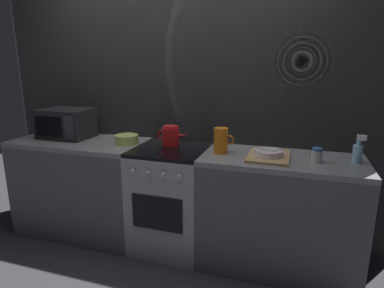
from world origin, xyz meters
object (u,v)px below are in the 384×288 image
(stove_unit, at_px, (171,198))
(dish_pile, at_px, (269,155))
(pitcher, at_px, (221,141))
(spray_bottle, at_px, (358,152))
(kettle, at_px, (171,136))
(microwave, at_px, (66,123))
(spice_jar, at_px, (317,155))
(mixing_bowl, at_px, (127,139))

(stove_unit, distance_m, dish_pile, 0.93)
(pitcher, bearing_deg, spray_bottle, 2.58)
(kettle, bearing_deg, dish_pile, -9.46)
(microwave, distance_m, pitcher, 1.51)
(stove_unit, xyz_separation_m, spray_bottle, (1.41, 0.03, 0.53))
(spice_jar, bearing_deg, pitcher, 178.12)
(stove_unit, relative_size, mixing_bowl, 4.50)
(microwave, height_order, dish_pile, microwave)
(dish_pile, bearing_deg, stove_unit, 177.74)
(stove_unit, xyz_separation_m, mixing_bowl, (-0.42, 0.02, 0.49))
(microwave, xyz_separation_m, pitcher, (1.51, -0.07, -0.03))
(spice_jar, height_order, spray_bottle, spray_bottle)
(mixing_bowl, relative_size, spice_jar, 1.90)
(microwave, xyz_separation_m, mixing_bowl, (0.66, -0.05, -0.10))
(spray_bottle, bearing_deg, dish_pile, -173.96)
(stove_unit, bearing_deg, dish_pile, -2.26)
(microwave, bearing_deg, spray_bottle, -0.70)
(stove_unit, distance_m, microwave, 1.23)
(dish_pile, height_order, spice_jar, spice_jar)
(pitcher, bearing_deg, dish_pile, -3.12)
(kettle, distance_m, dish_pile, 0.85)
(pitcher, bearing_deg, stove_unit, 178.49)
(stove_unit, height_order, spice_jar, spice_jar)
(pitcher, distance_m, spray_bottle, 0.98)
(stove_unit, xyz_separation_m, spice_jar, (1.13, -0.03, 0.50))
(spice_jar, bearing_deg, dish_pile, 179.49)
(microwave, relative_size, dish_pile, 1.15)
(stove_unit, bearing_deg, mixing_bowl, 177.88)
(spray_bottle, bearing_deg, kettle, 177.01)
(kettle, distance_m, pitcher, 0.48)
(kettle, distance_m, spray_bottle, 1.45)
(pitcher, bearing_deg, microwave, 177.18)
(spice_jar, relative_size, spray_bottle, 0.52)
(stove_unit, distance_m, kettle, 0.54)
(kettle, relative_size, spice_jar, 2.71)
(mixing_bowl, distance_m, pitcher, 0.85)
(stove_unit, xyz_separation_m, kettle, (-0.04, 0.11, 0.53))
(dish_pile, bearing_deg, microwave, 177.12)
(microwave, bearing_deg, mixing_bowl, -4.12)
(stove_unit, relative_size, dish_pile, 2.25)
(dish_pile, distance_m, spray_bottle, 0.61)
(microwave, distance_m, spice_jar, 2.21)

